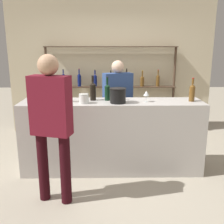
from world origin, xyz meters
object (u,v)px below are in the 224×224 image
at_px(counter_bottle_0, 93,91).
at_px(server_behind_counter, 118,100).
at_px(ice_bucket, 118,96).
at_px(customer_left, 51,119).
at_px(counter_bottle_3, 107,91).
at_px(counter_bottle_5, 192,92).
at_px(counter_bottle_2, 65,93).
at_px(counter_bottle_4, 49,92).
at_px(counter_bottle_1, 38,91).
at_px(wine_glass, 146,94).
at_px(cork_jar, 84,99).

height_order(counter_bottle_0, server_behind_counter, server_behind_counter).
height_order(ice_bucket, customer_left, customer_left).
xyz_separation_m(counter_bottle_3, counter_bottle_5, (1.20, -0.08, 0.00)).
bearing_deg(counter_bottle_2, counter_bottle_4, 154.04).
height_order(counter_bottle_0, counter_bottle_2, counter_bottle_0).
xyz_separation_m(counter_bottle_2, counter_bottle_3, (0.59, 0.11, -0.00)).
distance_m(counter_bottle_3, counter_bottle_5, 1.20).
height_order(counter_bottle_1, wine_glass, counter_bottle_1).
bearing_deg(counter_bottle_2, cork_jar, -19.39).
bearing_deg(counter_bottle_0, customer_left, -114.99).
distance_m(counter_bottle_1, wine_glass, 1.54).
bearing_deg(counter_bottle_1, counter_bottle_2, -12.77).
xyz_separation_m(counter_bottle_3, wine_glass, (0.55, -0.11, -0.01)).
xyz_separation_m(counter_bottle_3, counter_bottle_4, (-0.84, 0.02, -0.00)).
distance_m(counter_bottle_4, cork_jar, 0.57).
height_order(counter_bottle_3, counter_bottle_4, counter_bottle_3).
bearing_deg(server_behind_counter, counter_bottle_2, -62.43).
height_order(customer_left, server_behind_counter, customer_left).
xyz_separation_m(counter_bottle_2, customer_left, (-0.03, -0.78, -0.16)).
bearing_deg(counter_bottle_2, wine_glass, -0.32).
height_order(counter_bottle_5, customer_left, customer_left).
distance_m(counter_bottle_2, ice_bucket, 0.74).
bearing_deg(counter_bottle_3, counter_bottle_0, 177.69).
xyz_separation_m(counter_bottle_5, ice_bucket, (-1.05, -0.10, -0.03)).
bearing_deg(counter_bottle_5, counter_bottle_3, 176.11).
bearing_deg(server_behind_counter, wine_glass, 8.37).
bearing_deg(counter_bottle_4, counter_bottle_3, -1.12).
relative_size(counter_bottle_4, ice_bucket, 1.42).
distance_m(cork_jar, customer_left, 0.76).
distance_m(counter_bottle_2, counter_bottle_3, 0.60).
xyz_separation_m(counter_bottle_2, counter_bottle_4, (-0.25, 0.12, -0.00)).
bearing_deg(counter_bottle_3, counter_bottle_4, 178.88).
distance_m(counter_bottle_1, customer_left, 0.96).
bearing_deg(counter_bottle_0, ice_bucket, -28.21).
height_order(counter_bottle_2, ice_bucket, counter_bottle_2).
xyz_separation_m(counter_bottle_4, cork_jar, (0.52, -0.22, -0.06)).
height_order(counter_bottle_0, ice_bucket, counter_bottle_0).
relative_size(counter_bottle_3, ice_bucket, 1.50).
height_order(counter_bottle_5, server_behind_counter, server_behind_counter).
bearing_deg(counter_bottle_4, counter_bottle_5, -2.75).
bearing_deg(counter_bottle_4, customer_left, -76.51).
bearing_deg(counter_bottle_0, counter_bottle_2, -163.36).
relative_size(counter_bottle_5, cork_jar, 2.53).
bearing_deg(wine_glass, counter_bottle_1, 176.36).
height_order(counter_bottle_3, cork_jar, counter_bottle_3).
bearing_deg(counter_bottle_0, counter_bottle_3, -2.31).
distance_m(counter_bottle_2, customer_left, 0.80).
distance_m(counter_bottle_4, server_behind_counter, 1.23).
relative_size(counter_bottle_0, wine_glass, 2.28).
distance_m(counter_bottle_1, cork_jar, 0.70).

